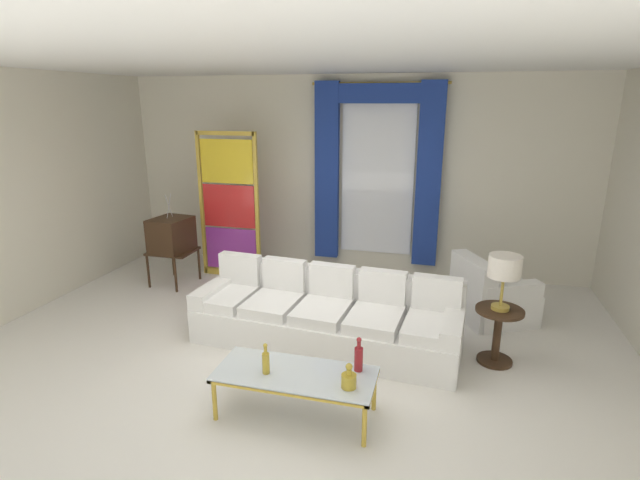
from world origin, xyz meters
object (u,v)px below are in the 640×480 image
Objects in this scene: vintage_tv at (171,236)px; peacock_figurine at (254,273)px; round_side_table at (498,331)px; stained_glass_divider at (229,209)px; bottle_amber_squat at (349,379)px; bottle_crystal_tall at (359,357)px; table_lamp_brass at (505,269)px; armchair_white at (490,297)px; coffee_table at (295,376)px; bottle_blue_decanter at (266,362)px; couch_white_long at (327,316)px.

vintage_tv reaches higher than peacock_figurine.
peacock_figurine is at bearing 157.88° from round_side_table.
stained_glass_divider reaches higher than peacock_figurine.
bottle_amber_squat is 4.06m from stained_glass_divider.
table_lamp_brass is (1.22, 1.21, 0.49)m from bottle_crystal_tall.
table_lamp_brass reaches higher than peacock_figurine.
armchair_white is 1.82× the size of peacock_figurine.
round_side_table is (3.22, -1.31, 0.14)m from peacock_figurine.
armchair_white is (1.73, 2.46, -0.09)m from coffee_table.
bottle_crystal_tall is 0.52× the size of round_side_table.
bottle_blue_decanter is 0.89× the size of bottle_crystal_tall.
stained_glass_divider reaches higher than bottle_blue_decanter.
vintage_tv is 4.59m from round_side_table.
bottle_crystal_tall is 0.28× the size of armchair_white.
bottle_crystal_tall is at bearing 18.25° from bottle_blue_decanter.
coffee_table is 1.01× the size of vintage_tv.
bottle_amber_squat reaches higher than coffee_table.
vintage_tv reaches higher than bottle_crystal_tall.
bottle_amber_squat is (0.72, -0.03, -0.04)m from bottle_blue_decanter.
bottle_blue_decanter reaches higher than peacock_figurine.
bottle_crystal_tall reaches higher than bottle_amber_squat.
table_lamp_brass is at bearing 36.42° from bottle_blue_decanter.
peacock_figurine reaches higher than coffee_table.
bottle_blue_decanter is 2.50m from table_lamp_brass.
bottle_blue_decanter reaches higher than coffee_table.
vintage_tv is (-2.70, 2.53, 0.35)m from coffee_table.
table_lamp_brass is at bearing 49.75° from bottle_amber_squat.
bottle_amber_squat is 0.36× the size of peacock_figurine.
bottle_crystal_tall is 0.54× the size of table_lamp_brass.
bottle_crystal_tall is at bearing 84.27° from bottle_amber_squat.
stained_glass_divider is (-2.52, 2.88, 0.52)m from bottle_crystal_tall.
stained_glass_divider is (-1.95, 1.70, 0.75)m from couch_white_long.
bottle_blue_decanter is at bearing -96.79° from couch_white_long.
vintage_tv reaches higher than bottle_blue_decanter.
armchair_white reaches higher than bottle_crystal_tall.
bottle_amber_squat is 2.85m from armchair_white.
bottle_crystal_tall is at bearing -51.51° from peacock_figurine.
bottle_crystal_tall is at bearing 18.77° from coffee_table.
peacock_figurine is 3.57m from table_lamp_brass.
round_side_table is (1.80, 0.02, 0.05)m from couch_white_long.
armchair_white is 0.50× the size of stained_glass_divider.
round_side_table is at bearing 36.42° from bottle_blue_decanter.
table_lamp_brass is (1.97, 1.45, 0.51)m from bottle_blue_decanter.
armchair_white is (1.22, 2.29, -0.25)m from bottle_crystal_tall.
round_side_table is at bearing 38.51° from coffee_table.
bottle_blue_decanter is at bearing 177.96° from bottle_amber_squat.
bottle_blue_decanter is 2.45m from round_side_table.
vintage_tv is 4.59m from table_lamp_brass.
couch_white_long reaches higher than coffee_table.
bottle_blue_decanter is at bearing -127.77° from armchair_white.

